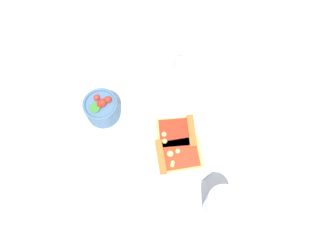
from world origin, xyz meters
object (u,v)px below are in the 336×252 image
at_px(pizza_slice_far, 179,133).
at_px(pepper_shaker, 180,62).
at_px(pizza_slice_near, 175,155).
at_px(soda_glass, 220,205).
at_px(plate, 176,142).
at_px(salad_bowl, 102,108).

relative_size(pizza_slice_far, pepper_shaker, 2.10).
height_order(pizza_slice_near, pepper_shaker, pepper_shaker).
height_order(pizza_slice_far, soda_glass, soda_glass).
xyz_separation_m(plate, soda_glass, (0.16, 0.15, 0.06)).
xyz_separation_m(plate, pizza_slice_near, (0.04, 0.01, 0.01)).
bearing_deg(pizza_slice_far, pepper_shaker, -168.90).
relative_size(pizza_slice_far, soda_glass, 1.03).
relative_size(plate, pizza_slice_near, 1.71).
distance_m(pizza_slice_far, soda_glass, 0.24).
xyz_separation_m(pizza_slice_far, pepper_shaker, (-0.23, -0.04, 0.01)).
distance_m(pizza_slice_near, pepper_shaker, 0.30).
bearing_deg(salad_bowl, pizza_slice_near, 69.43).
bearing_deg(pizza_slice_near, pepper_shaker, -170.93).
relative_size(pizza_slice_near, pepper_shaker, 2.38).
bearing_deg(plate, pizza_slice_near, 6.81).
xyz_separation_m(pizza_slice_near, pizza_slice_far, (-0.07, -0.00, 0.00)).
xyz_separation_m(soda_glass, pepper_shaker, (-0.41, -0.19, -0.03)).
height_order(pizza_slice_near, pizza_slice_far, pizza_slice_near).
xyz_separation_m(pizza_slice_near, salad_bowl, (-0.09, -0.24, 0.02)).
bearing_deg(soda_glass, pizza_slice_far, -142.33).
relative_size(salad_bowl, pepper_shaker, 1.57).
relative_size(salad_bowl, soda_glass, 0.77).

